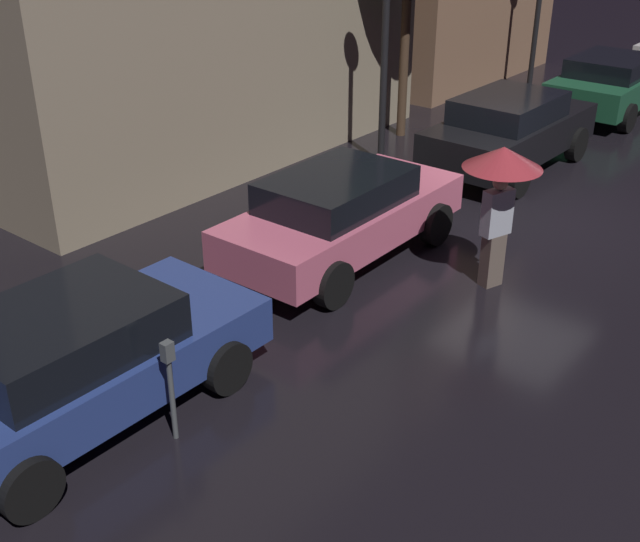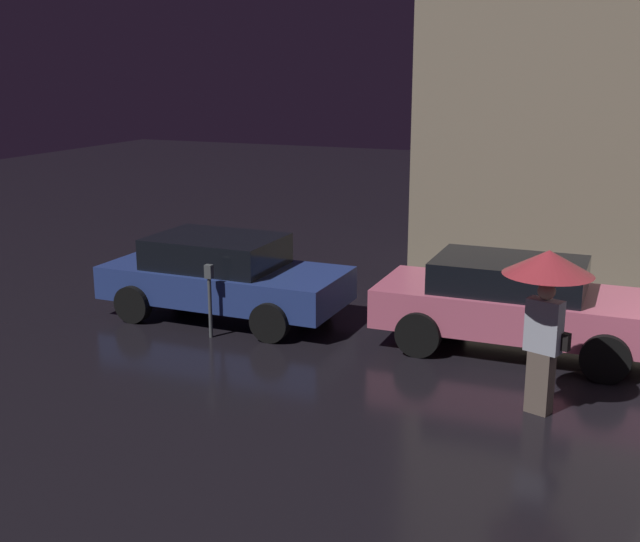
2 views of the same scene
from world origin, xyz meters
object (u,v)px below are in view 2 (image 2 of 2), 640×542
object	(u,v)px
parked_car_blue	(223,275)
parked_car_pink	(516,302)
pedestrian_with_umbrella	(547,284)
parking_meter	(210,293)

from	to	relation	value
parked_car_blue	parked_car_pink	distance (m)	5.00
pedestrian_with_umbrella	parked_car_blue	bearing A→B (deg)	179.25
parked_car_blue	pedestrian_with_umbrella	xyz separation A→B (m)	(5.67, -2.02, 0.94)
parking_meter	parked_car_pink	bearing A→B (deg)	15.96
parked_car_blue	pedestrian_with_umbrella	bearing A→B (deg)	-19.28
parking_meter	pedestrian_with_umbrella	bearing A→B (deg)	-9.88
parked_car_blue	parking_meter	xyz separation A→B (m)	(0.37, -1.09, 0.01)
parked_car_pink	pedestrian_with_umbrella	size ratio (longest dim) A/B	2.05
parked_car_blue	parking_meter	size ratio (longest dim) A/B	3.48
parked_car_pink	parking_meter	size ratio (longest dim) A/B	3.58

